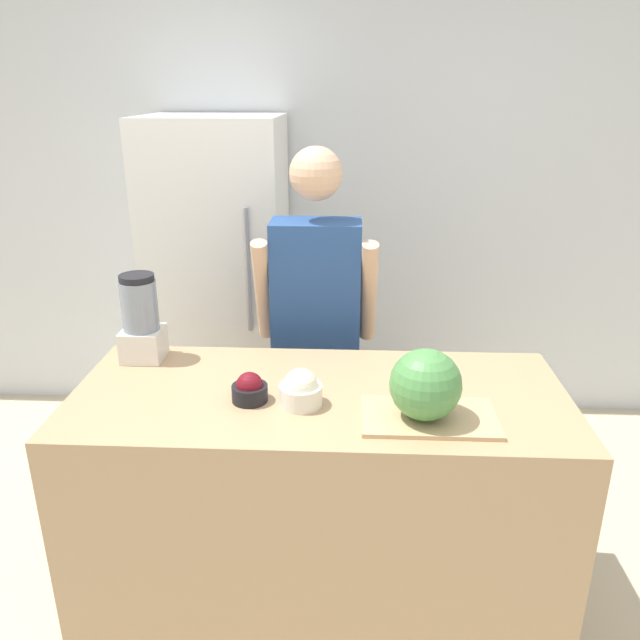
{
  "coord_description": "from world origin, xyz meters",
  "views": [
    {
      "loc": [
        0.1,
        -1.53,
        1.91
      ],
      "look_at": [
        0.0,
        0.41,
        1.18
      ],
      "focal_mm": 35.0,
      "sensor_mm": 36.0,
      "label": 1
    }
  ],
  "objects_px": {
    "bowl_cream": "(301,390)",
    "person": "(316,334)",
    "blender": "(141,320)",
    "refrigerator": "(220,285)",
    "watermelon": "(425,385)",
    "bowl_cherries": "(250,389)"
  },
  "relations": [
    {
      "from": "bowl_cream",
      "to": "person",
      "type": "bearing_deg",
      "value": 89.35
    },
    {
      "from": "watermelon",
      "to": "blender",
      "type": "distance_m",
      "value": 1.11
    },
    {
      "from": "person",
      "to": "bowl_cherries",
      "type": "bearing_deg",
      "value": -103.6
    },
    {
      "from": "refrigerator",
      "to": "bowl_cream",
      "type": "distance_m",
      "value": 1.54
    },
    {
      "from": "blender",
      "to": "watermelon",
      "type": "bearing_deg",
      "value": -22.73
    },
    {
      "from": "refrigerator",
      "to": "watermelon",
      "type": "relative_size",
      "value": 7.95
    },
    {
      "from": "bowl_cream",
      "to": "refrigerator",
      "type": "bearing_deg",
      "value": 111.28
    },
    {
      "from": "blender",
      "to": "refrigerator",
      "type": "bearing_deg",
      "value": 86.24
    },
    {
      "from": "blender",
      "to": "bowl_cream",
      "type": "bearing_deg",
      "value": -28.55
    },
    {
      "from": "bowl_cream",
      "to": "blender",
      "type": "distance_m",
      "value": 0.72
    },
    {
      "from": "bowl_cherries",
      "to": "bowl_cream",
      "type": "height_order",
      "value": "bowl_cream"
    },
    {
      "from": "bowl_cherries",
      "to": "bowl_cream",
      "type": "distance_m",
      "value": 0.17
    },
    {
      "from": "refrigerator",
      "to": "person",
      "type": "distance_m",
      "value": 0.87
    },
    {
      "from": "bowl_cherries",
      "to": "bowl_cream",
      "type": "relative_size",
      "value": 0.84
    },
    {
      "from": "bowl_cherries",
      "to": "blender",
      "type": "distance_m",
      "value": 0.57
    },
    {
      "from": "person",
      "to": "blender",
      "type": "xyz_separation_m",
      "value": [
        -0.64,
        -0.42,
        0.21
      ]
    },
    {
      "from": "bowl_cherries",
      "to": "bowl_cream",
      "type": "bearing_deg",
      "value": -6.66
    },
    {
      "from": "person",
      "to": "blender",
      "type": "height_order",
      "value": "person"
    },
    {
      "from": "person",
      "to": "bowl_cherries",
      "type": "xyz_separation_m",
      "value": [
        -0.18,
        -0.74,
        0.1
      ]
    },
    {
      "from": "refrigerator",
      "to": "blender",
      "type": "height_order",
      "value": "refrigerator"
    },
    {
      "from": "bowl_cream",
      "to": "watermelon",
      "type": "bearing_deg",
      "value": -12.32
    },
    {
      "from": "watermelon",
      "to": "bowl_cream",
      "type": "xyz_separation_m",
      "value": [
        -0.39,
        0.09,
        -0.07
      ]
    }
  ]
}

